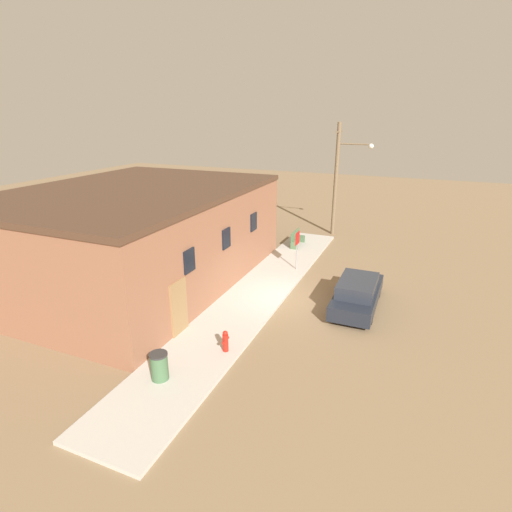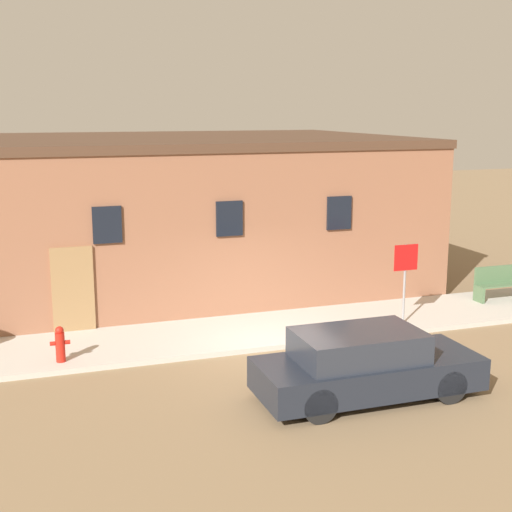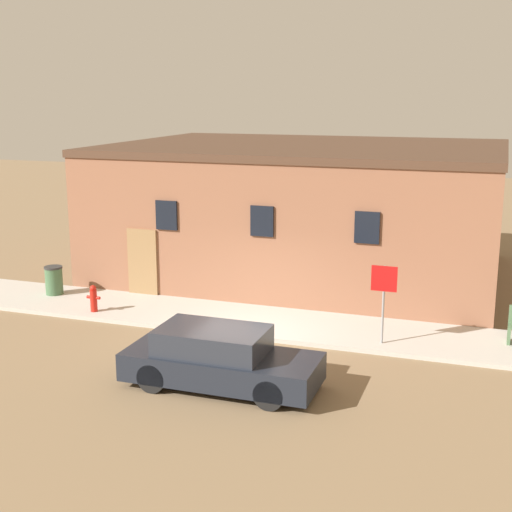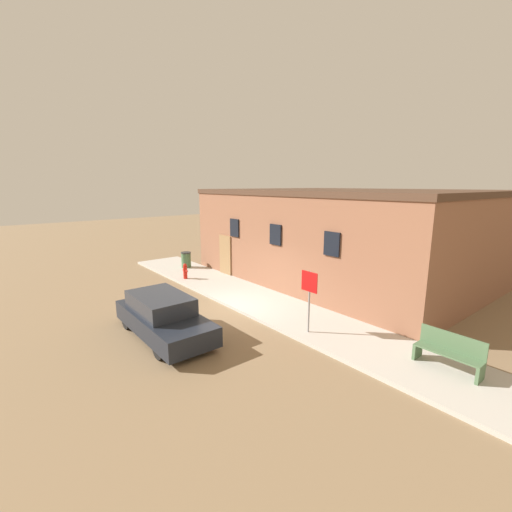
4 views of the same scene
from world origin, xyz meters
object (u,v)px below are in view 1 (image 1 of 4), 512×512
object	(u,v)px
stop_sign	(297,244)
trash_bin	(159,366)
fire_hydrant	(225,341)
utility_pole	(338,176)
bench	(297,238)
parked_car	(357,293)

from	to	relation	value
stop_sign	trash_bin	size ratio (longest dim) A/B	2.26
trash_bin	fire_hydrant	bearing A→B (deg)	-28.72
fire_hydrant	utility_pole	xyz separation A→B (m)	(16.03, -0.33, 3.48)
bench	parked_car	bearing A→B (deg)	-144.75
stop_sign	bench	world-z (taller)	stop_sign
parked_car	fire_hydrant	bearing A→B (deg)	146.32
stop_sign	parked_car	distance (m)	4.79
utility_pole	trash_bin	bearing A→B (deg)	175.26
bench	parked_car	world-z (taller)	parked_car
parked_car	stop_sign	bearing A→B (deg)	50.70
trash_bin	utility_pole	bearing A→B (deg)	-4.74
fire_hydrant	trash_bin	size ratio (longest dim) A/B	0.88
fire_hydrant	stop_sign	bearing A→B (deg)	0.37
stop_sign	bench	distance (m)	4.11
utility_pole	stop_sign	bearing A→B (deg)	177.16
utility_pole	bench	bearing A→B (deg)	158.02
bench	utility_pole	distance (m)	5.36
stop_sign	utility_pole	size ratio (longest dim) A/B	0.27
fire_hydrant	stop_sign	xyz separation A→B (m)	(8.37, 0.05, 1.02)
utility_pole	parked_car	world-z (taller)	utility_pole
fire_hydrant	parked_car	world-z (taller)	parked_car
fire_hydrant	stop_sign	size ratio (longest dim) A/B	0.39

